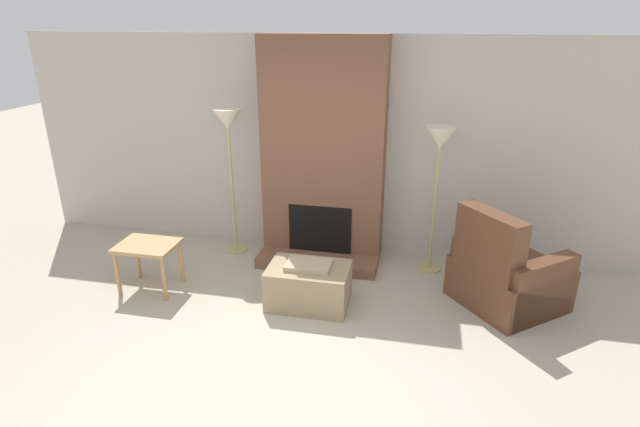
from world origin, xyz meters
name	(u,v)px	position (x,y,z in m)	size (l,w,h in m)	color
ground_plane	(265,379)	(0.00, 0.00, 0.00)	(24.00, 24.00, 0.00)	#B2A893
wall_back	(328,147)	(0.00, 2.64, 1.30)	(7.72, 0.06, 2.60)	#BCB7AD
fireplace	(323,157)	(0.00, 2.38, 1.24)	(1.42, 0.80, 2.60)	brown
ottoman	(309,285)	(0.09, 1.20, 0.22)	(0.82, 0.54, 0.47)	#998460
armchair	(504,277)	(2.03, 1.60, 0.32)	(1.27, 1.27, 1.06)	brown
side_table	(148,251)	(-1.65, 1.16, 0.44)	(0.61, 0.47, 0.53)	tan
floor_lamp_left	(228,129)	(-1.10, 2.25, 1.55)	(0.34, 0.34, 1.79)	tan
floor_lamp_right	(439,148)	(1.30, 2.25, 1.45)	(0.34, 0.34, 1.68)	tan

